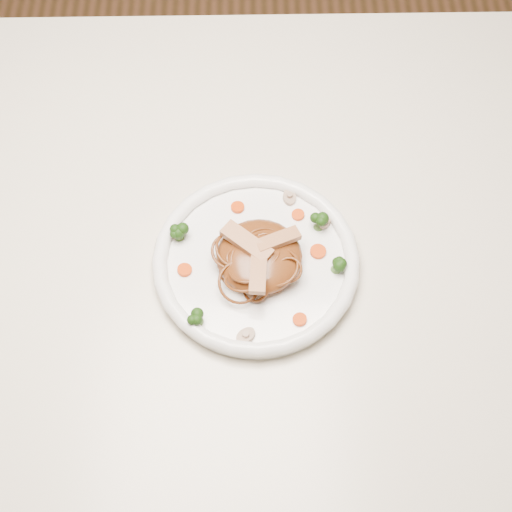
{
  "coord_description": "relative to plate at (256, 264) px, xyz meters",
  "views": [
    {
      "loc": [
        0.08,
        -0.55,
        1.61
      ],
      "look_at": [
        0.09,
        -0.08,
        0.78
      ],
      "focal_mm": 51.17,
      "sensor_mm": 36.0,
      "label": 1
    }
  ],
  "objects": [
    {
      "name": "carrot_3",
      "position": [
        -0.02,
        0.08,
        0.01
      ],
      "size": [
        0.02,
        0.02,
        0.0
      ],
      "primitive_type": "cylinder",
      "rotation": [
        0.0,
        0.0,
        -0.15
      ],
      "color": "#D14407",
      "rests_on": "plate"
    },
    {
      "name": "mushroom_0",
      "position": [
        -0.01,
        -0.11,
        0.01
      ],
      "size": [
        0.04,
        0.04,
        0.01
      ],
      "primitive_type": "cylinder",
      "rotation": [
        0.0,
        0.0,
        0.66
      ],
      "color": "#CAB198",
      "rests_on": "plate"
    },
    {
      "name": "broccoli_1",
      "position": [
        -0.1,
        0.04,
        0.02
      ],
      "size": [
        0.03,
        0.03,
        0.03
      ],
      "primitive_type": null,
      "rotation": [
        0.0,
        0.0,
        -0.02
      ],
      "color": "#1E460E",
      "rests_on": "plate"
    },
    {
      "name": "table",
      "position": [
        -0.09,
        0.08,
        -0.11
      ],
      "size": [
        1.2,
        0.8,
        0.75
      ],
      "color": "beige",
      "rests_on": "ground"
    },
    {
      "name": "broccoli_2",
      "position": [
        -0.07,
        -0.09,
        0.02
      ],
      "size": [
        0.03,
        0.03,
        0.03
      ],
      "primitive_type": null,
      "rotation": [
        0.0,
        0.0,
        -0.36
      ],
      "color": "#1E460E",
      "rests_on": "plate"
    },
    {
      "name": "mushroom_3",
      "position": [
        0.05,
        0.1,
        0.01
      ],
      "size": [
        0.03,
        0.03,
        0.01
      ],
      "primitive_type": "cylinder",
      "rotation": [
        0.0,
        0.0,
        1.61
      ],
      "color": "#CAB198",
      "rests_on": "plate"
    },
    {
      "name": "plate",
      "position": [
        0.0,
        0.0,
        0.0
      ],
      "size": [
        0.34,
        0.34,
        0.02
      ],
      "primitive_type": "cylinder",
      "rotation": [
        0.0,
        0.0,
        0.31
      ],
      "color": "white",
      "rests_on": "table"
    },
    {
      "name": "mushroom_2",
      "position": [
        -0.11,
        0.04,
        0.01
      ],
      "size": [
        0.03,
        0.03,
        0.01
      ],
      "primitive_type": "cylinder",
      "rotation": [
        0.0,
        0.0,
        -0.87
      ],
      "color": "#CAB198",
      "rests_on": "plate"
    },
    {
      "name": "noodle_mound",
      "position": [
        0.0,
        -0.0,
        0.02
      ],
      "size": [
        0.15,
        0.15,
        0.04
      ],
      "primitive_type": "ellipsoid",
      "rotation": [
        0.0,
        0.0,
        0.36
      ],
      "color": "brown",
      "rests_on": "plate"
    },
    {
      "name": "mushroom_1",
      "position": [
        0.09,
        0.06,
        0.01
      ],
      "size": [
        0.03,
        0.03,
        0.01
      ],
      "primitive_type": "cylinder",
      "rotation": [
        0.0,
        0.0,
        0.98
      ],
      "color": "#CAB198",
      "rests_on": "plate"
    },
    {
      "name": "chicken_c",
      "position": [
        0.0,
        -0.03,
        0.04
      ],
      "size": [
        0.02,
        0.06,
        0.01
      ],
      "primitive_type": "cube",
      "rotation": [
        0.0,
        0.0,
        4.64
      ],
      "color": "tan",
      "rests_on": "noodle_mound"
    },
    {
      "name": "broccoli_3",
      "position": [
        0.1,
        -0.01,
        0.02
      ],
      "size": [
        0.03,
        0.03,
        0.03
      ],
      "primitive_type": null,
      "rotation": [
        0.0,
        0.0,
        -0.2
      ],
      "color": "#1E460E",
      "rests_on": "plate"
    },
    {
      "name": "ground",
      "position": [
        -0.09,
        0.08,
        -0.76
      ],
      "size": [
        4.0,
        4.0,
        0.0
      ],
      "primitive_type": "plane",
      "color": "#52371C",
      "rests_on": "ground"
    },
    {
      "name": "carrot_2",
      "position": [
        0.08,
        0.01,
        0.01
      ],
      "size": [
        0.02,
        0.02,
        0.0
      ],
      "primitive_type": "cylinder",
      "rotation": [
        0.0,
        0.0,
        -0.01
      ],
      "color": "#D14407",
      "rests_on": "plate"
    },
    {
      "name": "carrot_1",
      "position": [
        -0.09,
        -0.01,
        0.01
      ],
      "size": [
        0.02,
        0.02,
        0.0
      ],
      "primitive_type": "cylinder",
      "rotation": [
        0.0,
        0.0,
        0.24
      ],
      "color": "#D14407",
      "rests_on": "plate"
    },
    {
      "name": "chicken_a",
      "position": [
        0.03,
        0.01,
        0.04
      ],
      "size": [
        0.06,
        0.04,
        0.01
      ],
      "primitive_type": "cube",
      "rotation": [
        0.0,
        0.0,
        0.42
      ],
      "color": "tan",
      "rests_on": "noodle_mound"
    },
    {
      "name": "carrot_4",
      "position": [
        0.05,
        -0.09,
        0.01
      ],
      "size": [
        0.02,
        0.02,
        0.0
      ],
      "primitive_type": "cylinder",
      "rotation": [
        0.0,
        0.0,
        0.32
      ],
      "color": "#D14407",
      "rests_on": "plate"
    },
    {
      "name": "carrot_0",
      "position": [
        0.06,
        0.07,
        0.01
      ],
      "size": [
        0.02,
        0.02,
        0.0
      ],
      "primitive_type": "cylinder",
      "rotation": [
        0.0,
        0.0,
        -0.21
      ],
      "color": "#D14407",
      "rests_on": "plate"
    },
    {
      "name": "chicken_b",
      "position": [
        -0.01,
        0.01,
        0.05
      ],
      "size": [
        0.07,
        0.06,
        0.01
      ],
      "primitive_type": "cube",
      "rotation": [
        0.0,
        0.0,
        2.46
      ],
      "color": "tan",
      "rests_on": "noodle_mound"
    },
    {
      "name": "broccoli_0",
      "position": [
        0.09,
        0.05,
        0.02
      ],
      "size": [
        0.03,
        0.03,
        0.03
      ],
      "primitive_type": null,
      "rotation": [
        0.0,
        0.0,
        0.08
      ],
      "color": "#1E460E",
      "rests_on": "plate"
    }
  ]
}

